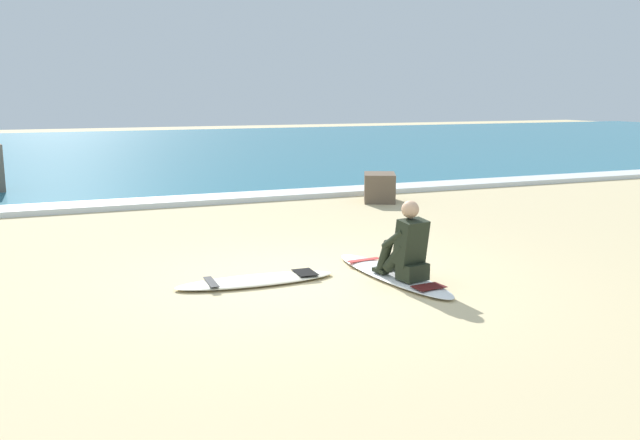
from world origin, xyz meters
The scene contains 7 objects.
ground_plane centered at (0.00, 0.00, 0.00)m, with size 80.00×80.00×0.00m, color beige.
sea centered at (0.00, 20.18, 0.05)m, with size 80.00×28.00×0.10m, color teal.
breaking_foam centered at (0.00, 6.48, 0.06)m, with size 80.00×0.90×0.11m, color white.
surfboard_main centered at (0.96, -0.24, 0.04)m, with size 0.76×2.41×0.08m.
surfer_seated centered at (0.98, -0.56, 0.44)m, with size 0.46×0.75×0.95m.
surfboard_spare_near centered at (-0.69, 0.14, 0.04)m, with size 1.98×0.55×0.08m.
shoreline_rock centered at (3.55, 5.17, 0.30)m, with size 0.64×0.85×0.60m, color brown.
Camera 1 is at (-2.90, -7.37, 2.25)m, focal length 37.46 mm.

